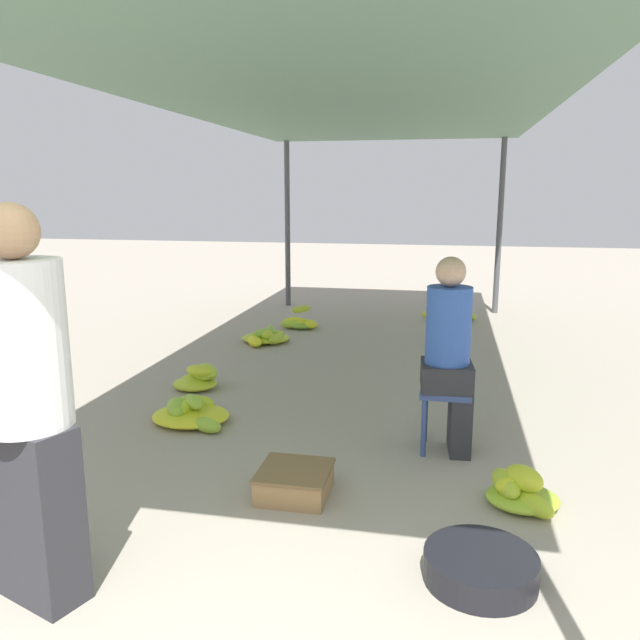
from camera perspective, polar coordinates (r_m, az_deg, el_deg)
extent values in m
cylinder|color=#4C4C51|center=(9.72, -2.99, 8.67)|extent=(0.08, 0.08, 2.51)
cylinder|color=#4C4C51|center=(9.44, 16.10, 8.15)|extent=(0.08, 0.08, 2.51)
cube|color=#567A60|center=(5.58, 2.77, 19.58)|extent=(3.56, 8.28, 0.04)
cube|color=#2D2D33|center=(3.07, -24.36, -15.77)|extent=(0.43, 0.33, 0.80)
cylinder|color=white|center=(2.82, -25.63, -2.06)|extent=(0.47, 0.47, 0.70)
sphere|color=tan|center=(2.76, -26.47, 7.30)|extent=(0.23, 0.23, 0.23)
cube|color=#384C84|center=(4.36, 11.43, -6.39)|extent=(0.34, 0.34, 0.04)
cylinder|color=#384C84|center=(4.31, 9.46, -9.69)|extent=(0.04, 0.04, 0.41)
cylinder|color=#384C84|center=(4.31, 13.13, -9.84)|extent=(0.04, 0.04, 0.41)
cylinder|color=#384C84|center=(4.57, 9.60, -8.46)|extent=(0.04, 0.04, 0.41)
cylinder|color=#384C84|center=(4.57, 13.05, -8.60)|extent=(0.04, 0.04, 0.41)
cube|color=#2D2D33|center=(4.42, 12.65, -8.98)|extent=(0.16, 0.32, 0.45)
cube|color=#2D2D33|center=(4.33, 11.48, -5.01)|extent=(0.37, 0.37, 0.18)
cylinder|color=#3359B2|center=(4.25, 11.68, -0.48)|extent=(0.32, 0.32, 0.52)
sphere|color=tan|center=(4.19, 11.88, 4.35)|extent=(0.20, 0.20, 0.20)
cylinder|color=black|center=(3.17, 14.44, -21.05)|extent=(0.52, 0.52, 0.14)
ellipsoid|color=#8DBD33|center=(5.02, -12.96, -7.83)|extent=(0.28, 0.34, 0.15)
ellipsoid|color=#BBCF2B|center=(5.01, -12.11, -7.73)|extent=(0.18, 0.32, 0.10)
ellipsoid|color=#92BF32|center=(4.79, -10.29, -9.43)|extent=(0.31, 0.25, 0.11)
ellipsoid|color=#A3C62F|center=(5.19, -12.27, -7.43)|extent=(0.21, 0.28, 0.10)
ellipsoid|color=#95C031|center=(4.99, -11.48, -7.32)|extent=(0.29, 0.30, 0.09)
ellipsoid|color=#BACF2B|center=(5.16, -11.39, -7.40)|extent=(0.33, 0.16, 0.12)
ellipsoid|color=yellow|center=(5.01, -11.73, -8.56)|extent=(0.60, 0.53, 0.10)
ellipsoid|color=#A4C62F|center=(5.76, -10.75, -4.88)|extent=(0.27, 0.23, 0.11)
ellipsoid|color=#AAC82E|center=(5.79, -10.27, -4.63)|extent=(0.34, 0.35, 0.14)
ellipsoid|color=#AFCA2D|center=(5.87, -11.01, -5.25)|extent=(0.33, 0.21, 0.11)
ellipsoid|color=#C1D12A|center=(5.73, -10.94, -4.58)|extent=(0.30, 0.20, 0.11)
ellipsoid|color=#B8CE2B|center=(5.80, -11.36, -5.74)|extent=(0.40, 0.35, 0.10)
ellipsoid|color=#B6CD2C|center=(7.41, -4.87, -1.33)|extent=(0.33, 0.24, 0.10)
ellipsoid|color=#8DBD33|center=(7.44, -4.56, -1.06)|extent=(0.16, 0.31, 0.15)
ellipsoid|color=yellow|center=(7.26, -6.00, -1.94)|extent=(0.30, 0.34, 0.12)
ellipsoid|color=#8ABB33|center=(7.35, -5.04, -1.22)|extent=(0.35, 0.31, 0.11)
ellipsoid|color=#BCD02A|center=(7.42, -4.25, -1.38)|extent=(0.29, 0.29, 0.11)
ellipsoid|color=#B7CD2B|center=(7.34, -4.96, -1.29)|extent=(0.27, 0.30, 0.12)
ellipsoid|color=#ABC92E|center=(7.30, -4.05, -1.72)|extent=(0.20, 0.29, 0.12)
ellipsoid|color=#BBCF2B|center=(7.46, -4.99, -1.64)|extent=(0.57, 0.50, 0.10)
ellipsoid|color=#B5CD2C|center=(8.14, -1.72, 1.01)|extent=(0.26, 0.34, 0.09)
ellipsoid|color=yellow|center=(8.26, -2.45, -0.16)|extent=(0.34, 0.29, 0.12)
ellipsoid|color=yellow|center=(8.09, -0.92, -0.38)|extent=(0.30, 0.31, 0.11)
ellipsoid|color=#A3C52F|center=(8.11, -2.71, -0.42)|extent=(0.27, 0.12, 0.09)
ellipsoid|color=yellow|center=(8.12, -1.43, -0.34)|extent=(0.29, 0.20, 0.12)
ellipsoid|color=#84B934|center=(8.18, -1.72, -0.41)|extent=(0.40, 0.35, 0.10)
ellipsoid|color=#B0CB2D|center=(3.85, 16.64, -14.11)|extent=(0.20, 0.33, 0.12)
ellipsoid|color=#B1CB2C|center=(3.79, 18.71, -15.58)|extent=(0.30, 0.31, 0.12)
ellipsoid|color=yellow|center=(3.81, 17.15, -14.22)|extent=(0.24, 0.22, 0.11)
ellipsoid|color=#C3D229|center=(3.82, 18.16, -13.58)|extent=(0.28, 0.29, 0.14)
ellipsoid|color=#9DC330|center=(3.87, 18.03, -15.22)|extent=(0.41, 0.36, 0.10)
ellipsoid|color=#B0CB2D|center=(8.94, 13.37, 0.38)|extent=(0.30, 0.36, 0.12)
ellipsoid|color=#85BA34|center=(8.78, 13.19, 0.28)|extent=(0.22, 0.25, 0.15)
ellipsoid|color=yellow|center=(8.78, 10.40, 0.46)|extent=(0.34, 0.11, 0.13)
ellipsoid|color=#7DB636|center=(8.95, 12.49, 0.65)|extent=(0.22, 0.18, 0.11)
ellipsoid|color=#C5D329|center=(8.80, 11.35, 0.59)|extent=(0.30, 0.26, 0.10)
ellipsoid|color=#87BA34|center=(8.91, 11.30, 1.21)|extent=(0.22, 0.33, 0.12)
ellipsoid|color=yellow|center=(8.74, 10.70, 0.28)|extent=(0.22, 0.29, 0.10)
ellipsoid|color=#79B536|center=(8.88, 11.90, 0.30)|extent=(0.59, 0.52, 0.10)
cube|color=#9E7A4C|center=(3.81, -2.34, -14.71)|extent=(0.40, 0.40, 0.14)
cube|color=brown|center=(3.77, -2.35, -13.60)|extent=(0.42, 0.42, 0.02)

